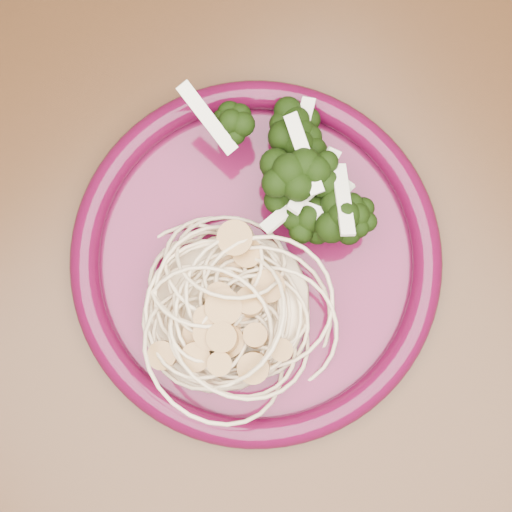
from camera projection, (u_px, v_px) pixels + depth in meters
The scene contains 6 objects.
dining_table at pixel (211, 307), 0.60m from camera, with size 1.20×0.80×0.75m.
dinner_plate at pixel (256, 258), 0.49m from camera, with size 0.34×0.34×0.02m.
spaghetti_pile at pixel (226, 311), 0.48m from camera, with size 0.12×0.10×0.03m, color beige.
scallop_cluster at pixel (224, 306), 0.45m from camera, with size 0.11×0.11×0.04m, color #B98747, non-canonical shape.
broccoli_pile at pixel (292, 188), 0.48m from camera, with size 0.08×0.13×0.04m, color black.
onion_garnish at pixel (294, 177), 0.46m from camera, with size 0.05×0.08×0.05m, color #EEE7C8, non-canonical shape.
Camera 1 is at (-0.00, -0.06, 1.25)m, focal length 50.00 mm.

